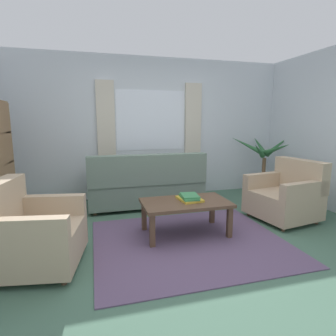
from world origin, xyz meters
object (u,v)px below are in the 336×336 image
object	(u,v)px
book_stack_on_table	(189,198)
armchair_right	(286,196)
coffee_table	(185,206)
couch	(146,185)
armchair_left	(31,233)
potted_plant	(263,173)

from	to	relation	value
book_stack_on_table	armchair_right	bearing A→B (deg)	3.88
armchair_right	coffee_table	world-z (taller)	armchair_right
armchair_right	coffee_table	bearing A→B (deg)	-94.13
couch	armchair_left	size ratio (longest dim) A/B	1.97
armchair_right	coffee_table	distance (m)	1.62
armchair_right	potted_plant	xyz separation A→B (m)	(0.50, 1.31, 0.08)
couch	armchair_right	xyz separation A→B (m)	(1.88, -1.15, -0.01)
coffee_table	book_stack_on_table	size ratio (longest dim) A/B	3.13
couch	coffee_table	bearing A→B (deg)	101.55
armchair_left	potted_plant	size ratio (longest dim) A/B	0.80
armchair_left	couch	bearing A→B (deg)	-32.07
armchair_left	book_stack_on_table	distance (m)	1.85
couch	potted_plant	bearing A→B (deg)	-176.20
armchair_left	book_stack_on_table	world-z (taller)	armchair_left
couch	coffee_table	distance (m)	1.32
coffee_table	potted_plant	world-z (taller)	potted_plant
armchair_right	book_stack_on_table	world-z (taller)	armchair_right
couch	coffee_table	xyz separation A→B (m)	(0.26, -1.29, 0.01)
couch	book_stack_on_table	size ratio (longest dim) A/B	5.40
potted_plant	coffee_table	bearing A→B (deg)	-145.49
armchair_right	coffee_table	xyz separation A→B (m)	(-1.61, -0.14, 0.03)
coffee_table	book_stack_on_table	bearing A→B (deg)	29.66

